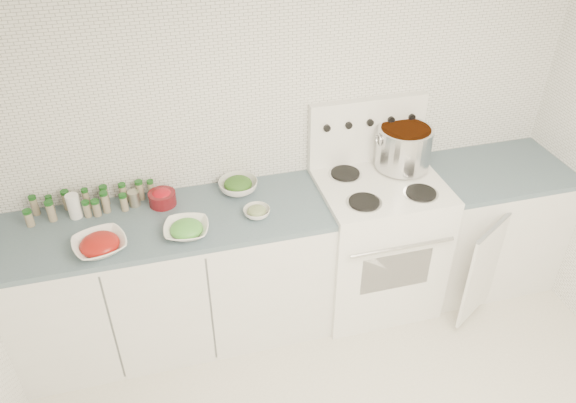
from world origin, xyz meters
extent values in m
cube|color=white|center=(0.00, 1.51, 1.25)|extent=(3.50, 0.02, 2.50)
cube|color=white|center=(-0.82, 1.19, 0.43)|extent=(1.85, 0.62, 0.86)
cube|color=#445C66|center=(-0.82, 1.19, 0.88)|extent=(1.85, 0.62, 0.03)
cube|color=white|center=(0.48, 1.18, 0.46)|extent=(0.76, 0.65, 0.92)
cube|color=black|center=(0.48, 0.86, 0.50)|extent=(0.45, 0.01, 0.28)
cylinder|color=silver|center=(0.48, 0.82, 0.72)|extent=(0.65, 0.02, 0.02)
cube|color=white|center=(0.48, 1.18, 0.93)|extent=(0.76, 0.65, 0.01)
cube|color=white|center=(0.48, 1.47, 1.15)|extent=(0.76, 0.06, 0.43)
cylinder|color=silver|center=(0.30, 1.02, 0.94)|extent=(0.21, 0.21, 0.01)
cylinder|color=black|center=(0.30, 1.02, 0.94)|extent=(0.18, 0.18, 0.01)
cylinder|color=silver|center=(0.66, 1.02, 0.94)|extent=(0.21, 0.21, 0.01)
cylinder|color=black|center=(0.66, 1.02, 0.94)|extent=(0.18, 0.18, 0.01)
cylinder|color=silver|center=(0.30, 1.33, 0.94)|extent=(0.21, 0.21, 0.01)
cylinder|color=black|center=(0.30, 1.33, 0.94)|extent=(0.18, 0.18, 0.01)
cylinder|color=silver|center=(0.66, 1.33, 0.94)|extent=(0.21, 0.21, 0.01)
cylinder|color=black|center=(0.66, 1.33, 0.94)|extent=(0.18, 0.18, 0.01)
cylinder|color=black|center=(0.20, 1.44, 1.22)|extent=(0.04, 0.02, 0.04)
cylinder|color=black|center=(0.34, 1.44, 1.22)|extent=(0.04, 0.02, 0.04)
cylinder|color=black|center=(0.48, 1.44, 1.22)|extent=(0.04, 0.02, 0.04)
cylinder|color=black|center=(0.62, 1.44, 1.22)|extent=(0.04, 0.02, 0.04)
cylinder|color=black|center=(0.76, 1.44, 1.22)|extent=(0.04, 0.02, 0.04)
cube|color=white|center=(1.30, 1.19, 0.43)|extent=(0.89, 0.62, 0.86)
cube|color=#445C66|center=(1.30, 1.19, 0.88)|extent=(0.89, 0.62, 0.03)
cube|color=white|center=(1.04, 0.78, 0.43)|extent=(0.35, 0.22, 0.70)
cylinder|color=silver|center=(0.67, 1.33, 1.08)|extent=(0.34, 0.34, 0.26)
cylinder|color=#C45F1B|center=(0.67, 1.33, 1.19)|extent=(0.31, 0.31, 0.03)
torus|color=silver|center=(0.50, 1.33, 1.16)|extent=(0.01, 0.08, 0.08)
torus|color=silver|center=(0.85, 1.33, 1.16)|extent=(0.01, 0.08, 0.08)
imported|color=white|center=(-1.18, 1.01, 0.93)|extent=(0.33, 0.33, 0.07)
ellipsoid|color=#B00F10|center=(-1.18, 1.01, 0.95)|extent=(0.20, 0.20, 0.09)
imported|color=white|center=(-0.72, 1.03, 0.93)|extent=(0.28, 0.28, 0.06)
ellipsoid|color=green|center=(-0.72, 1.03, 0.94)|extent=(0.18, 0.18, 0.08)
imported|color=white|center=(-0.37, 1.37, 0.94)|extent=(0.27, 0.27, 0.07)
ellipsoid|color=#254F16|center=(-0.37, 1.37, 0.96)|extent=(0.17, 0.17, 0.08)
imported|color=white|center=(-0.32, 1.10, 0.92)|extent=(0.16, 0.16, 0.05)
ellipsoid|color=#264B1E|center=(-0.32, 1.10, 0.94)|extent=(0.11, 0.11, 0.05)
cylinder|color=#5D1015|center=(-0.83, 1.35, 0.94)|extent=(0.16, 0.16, 0.08)
ellipsoid|color=#A80B12|center=(-0.83, 1.35, 0.97)|extent=(0.12, 0.12, 0.06)
cylinder|color=white|center=(-1.31, 1.36, 0.97)|extent=(0.08, 0.08, 0.15)
cylinder|color=gray|center=(-0.98, 1.39, 0.95)|extent=(0.09, 0.09, 0.09)
cylinder|color=gray|center=(-1.53, 1.44, 0.95)|extent=(0.04, 0.04, 0.11)
cylinder|color=#154A16|center=(-1.53, 1.44, 1.02)|extent=(0.04, 0.04, 0.02)
cylinder|color=gray|center=(-1.45, 1.45, 0.94)|extent=(0.04, 0.04, 0.09)
cylinder|color=#154A16|center=(-1.45, 1.45, 1.00)|extent=(0.04, 0.04, 0.02)
cylinder|color=gray|center=(-1.36, 1.45, 0.95)|extent=(0.05, 0.05, 0.11)
cylinder|color=#154A16|center=(-1.36, 1.45, 1.01)|extent=(0.05, 0.05, 0.02)
cylinder|color=gray|center=(-1.25, 1.43, 0.96)|extent=(0.04, 0.04, 0.11)
cylinder|color=#154A16|center=(-1.25, 1.43, 1.02)|extent=(0.04, 0.04, 0.02)
cylinder|color=gray|center=(-1.15, 1.44, 0.95)|extent=(0.04, 0.04, 0.11)
cylinder|color=#154A16|center=(-1.15, 1.44, 1.02)|extent=(0.05, 0.05, 0.02)
cylinder|color=gray|center=(-1.04, 1.43, 0.95)|extent=(0.04, 0.04, 0.11)
cylinder|color=#154A16|center=(-1.04, 1.43, 1.02)|extent=(0.04, 0.04, 0.02)
cylinder|color=gray|center=(-0.95, 1.44, 0.95)|extent=(0.04, 0.04, 0.11)
cylinder|color=#154A16|center=(-0.95, 1.44, 1.02)|extent=(0.05, 0.05, 0.02)
cylinder|color=gray|center=(-0.88, 1.45, 0.95)|extent=(0.04, 0.04, 0.10)
cylinder|color=#154A16|center=(-0.88, 1.45, 1.01)|extent=(0.04, 0.04, 0.02)
cylinder|color=gray|center=(-1.55, 1.34, 0.94)|extent=(0.05, 0.05, 0.09)
cylinder|color=#154A16|center=(-1.55, 1.34, 0.99)|extent=(0.05, 0.05, 0.02)
cylinder|color=gray|center=(-1.44, 1.36, 0.95)|extent=(0.05, 0.05, 0.11)
cylinder|color=#154A16|center=(-1.44, 1.36, 1.02)|extent=(0.05, 0.05, 0.02)
cylinder|color=gray|center=(-1.25, 1.34, 0.94)|extent=(0.04, 0.04, 0.09)
cylinder|color=#154A16|center=(-1.25, 1.34, 0.99)|extent=(0.04, 0.04, 0.02)
cylinder|color=gray|center=(-1.20, 1.34, 0.94)|extent=(0.04, 0.04, 0.09)
cylinder|color=#154A16|center=(-1.20, 1.34, 0.99)|extent=(0.05, 0.05, 0.02)
cylinder|color=gray|center=(-1.14, 1.36, 0.96)|extent=(0.04, 0.04, 0.12)
cylinder|color=#154A16|center=(-1.14, 1.36, 1.03)|extent=(0.05, 0.05, 0.02)
cylinder|color=gray|center=(-1.04, 1.35, 0.95)|extent=(0.04, 0.04, 0.09)
cylinder|color=#154A16|center=(-1.04, 1.35, 1.00)|extent=(0.04, 0.04, 0.02)
camera|label=1|loc=(-0.81, -1.43, 2.81)|focal=35.00mm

